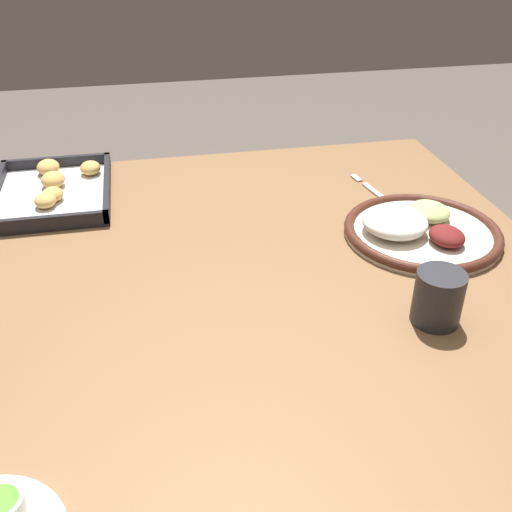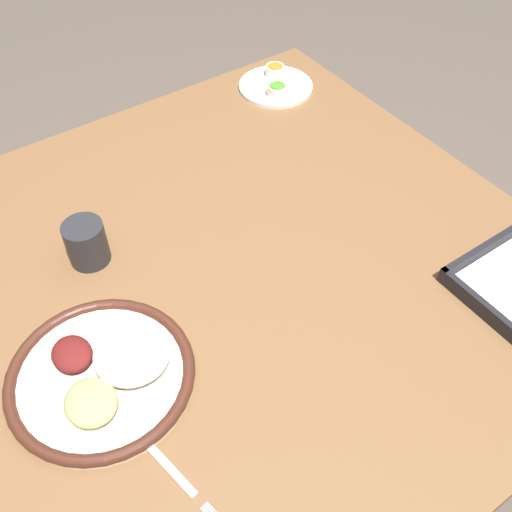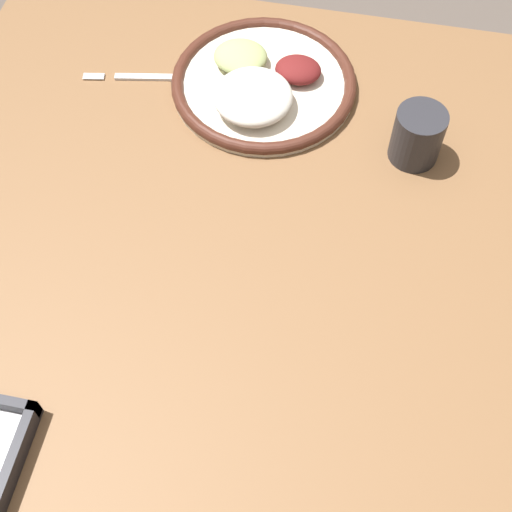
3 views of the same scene
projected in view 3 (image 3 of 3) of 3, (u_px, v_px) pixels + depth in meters
name	position (u px, v px, depth m)	size (l,w,h in m)	color
ground_plane	(266.00, 438.00, 1.63)	(8.00, 8.00, 0.00)	#564C44
dining_table	(272.00, 303.00, 1.07)	(1.15, 1.10, 0.75)	brown
dinner_plate	(262.00, 83.00, 1.15)	(0.30, 0.30, 0.06)	beige
fork	(152.00, 77.00, 1.18)	(0.21, 0.05, 0.00)	silver
drinking_cup	(417.00, 136.00, 1.06)	(0.08, 0.08, 0.09)	#28282D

